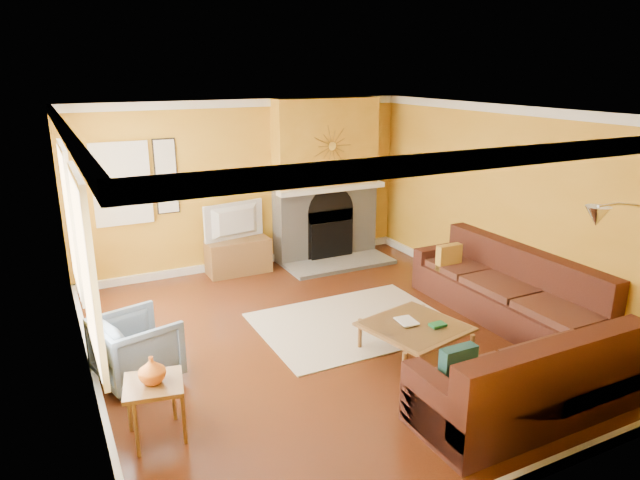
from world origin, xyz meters
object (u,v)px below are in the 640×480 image
sectional_sofa (463,311)px  coffee_table (414,341)px  armchair (137,348)px  side_table (156,410)px  media_console (238,256)px  arc_lamp (633,315)px

sectional_sofa → coffee_table: size_ratio=3.62×
armchair → side_table: (-0.03, -1.11, -0.08)m
media_console → side_table: same height
armchair → side_table: size_ratio=1.41×
side_table → media_console: bearing=61.4°
armchair → arc_lamp: (3.89, -2.76, 0.71)m
sectional_sofa → coffee_table: sectional_sofa is taller
coffee_table → armchair: (-2.89, 0.91, 0.16)m
side_table → coffee_table: bearing=3.8°
coffee_table → arc_lamp: (1.00, -1.85, 0.86)m
coffee_table → sectional_sofa: bearing=-2.8°
side_table → sectional_sofa: bearing=2.6°
coffee_table → media_console: (-0.88, 3.55, 0.08)m
side_table → armchair: bearing=88.4°
coffee_table → armchair: size_ratio=1.29×
sectional_sofa → media_console: size_ratio=3.62×
coffee_table → arc_lamp: 2.27m
sectional_sofa → armchair: size_ratio=4.65×
sectional_sofa → armchair: bearing=165.1°
coffee_table → arc_lamp: arc_lamp is taller
media_console → coffee_table: bearing=-76.2°
sectional_sofa → arc_lamp: arc_lamp is taller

